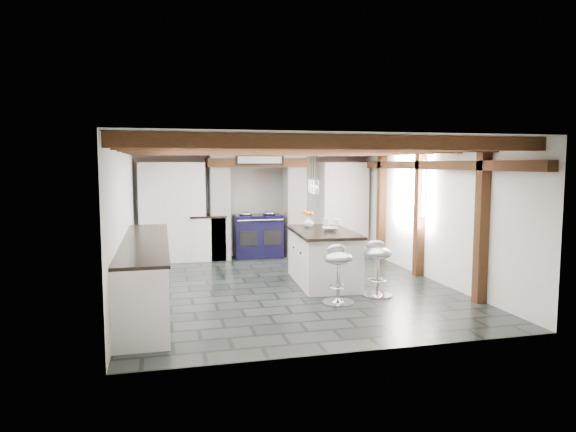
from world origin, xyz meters
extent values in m
plane|color=black|center=(0.00, 0.00, 0.00)|extent=(6.00, 6.00, 0.00)
plane|color=white|center=(0.00, 3.00, 1.15)|extent=(5.00, 0.00, 5.00)
plane|color=white|center=(-2.50, 0.00, 1.15)|extent=(0.00, 6.00, 6.00)
plane|color=white|center=(2.50, 0.00, 1.15)|extent=(0.00, 6.00, 6.00)
plane|color=white|center=(0.00, 0.00, 2.30)|extent=(6.00, 6.00, 0.00)
cube|color=white|center=(-0.80, 2.70, 0.95)|extent=(0.40, 0.60, 1.90)
cube|color=white|center=(0.80, 2.70, 0.95)|extent=(0.40, 0.60, 1.90)
cube|color=#4E2D16|center=(0.00, 2.70, 1.99)|extent=(2.10, 0.65, 0.18)
cube|color=white|center=(0.00, 2.70, 2.15)|extent=(2.00, 0.60, 0.31)
cube|color=black|center=(0.00, 2.38, 2.05)|extent=(1.00, 0.03, 0.22)
cube|color=silver|center=(0.00, 2.36, 2.05)|extent=(0.90, 0.01, 0.14)
cube|color=white|center=(-1.75, 2.70, 1.00)|extent=(1.30, 0.58, 2.00)
cube|color=white|center=(1.90, 2.70, 1.00)|extent=(1.00, 0.58, 2.00)
cube|color=white|center=(-2.20, -0.60, 0.44)|extent=(0.60, 3.80, 0.88)
cube|color=black|center=(-2.20, -0.60, 0.90)|extent=(0.64, 3.80, 0.04)
cube|color=white|center=(-1.05, 2.70, 0.44)|extent=(0.70, 0.60, 0.88)
cube|color=black|center=(-1.05, 2.70, 0.90)|extent=(0.74, 0.64, 0.04)
cube|color=#4E2D16|center=(2.42, 0.00, 1.95)|extent=(0.15, 5.80, 0.14)
plane|color=white|center=(2.48, 0.60, 1.55)|extent=(0.00, 0.90, 0.90)
cube|color=#4E2D16|center=(0.00, -2.60, 2.21)|extent=(5.00, 0.16, 0.16)
cube|color=#4E2D16|center=(0.00, -1.73, 2.21)|extent=(5.00, 0.16, 0.16)
cube|color=#4E2D16|center=(0.00, -0.87, 2.21)|extent=(5.00, 0.16, 0.16)
cube|color=#4E2D16|center=(0.00, 0.00, 2.21)|extent=(5.00, 0.16, 0.16)
cube|color=#4E2D16|center=(0.00, 0.87, 2.21)|extent=(5.00, 0.16, 0.16)
cube|color=#4E2D16|center=(0.00, 1.73, 2.21)|extent=(5.00, 0.16, 0.16)
cube|color=#4E2D16|center=(0.00, 2.60, 2.21)|extent=(5.00, 0.16, 0.16)
cube|color=#4E2D16|center=(2.42, -1.60, 1.15)|extent=(0.15, 0.15, 2.30)
cube|color=#4E2D16|center=(2.42, 0.20, 1.15)|extent=(0.15, 0.15, 2.30)
cube|color=#4E2D16|center=(2.42, 1.80, 1.15)|extent=(0.15, 0.15, 2.30)
cylinder|color=black|center=(0.45, -0.05, 1.93)|extent=(0.01, 0.01, 0.56)
cylinder|color=white|center=(0.45, -0.05, 1.60)|extent=(0.09, 0.09, 0.22)
cylinder|color=black|center=(0.50, 0.25, 1.93)|extent=(0.01, 0.01, 0.56)
cylinder|color=white|center=(0.50, 0.25, 1.60)|extent=(0.09, 0.09, 0.22)
cylinder|color=black|center=(0.55, 0.55, 1.93)|extent=(0.01, 0.01, 0.56)
cylinder|color=white|center=(0.55, 0.55, 1.60)|extent=(0.09, 0.09, 0.22)
cube|color=black|center=(0.00, 2.68, 0.45)|extent=(1.00, 0.60, 0.90)
ellipsoid|color=silver|center=(-0.25, 2.68, 0.93)|extent=(0.28, 0.28, 0.11)
ellipsoid|color=silver|center=(0.25, 2.68, 0.93)|extent=(0.28, 0.28, 0.11)
cylinder|color=silver|center=(0.00, 2.36, 0.82)|extent=(0.95, 0.03, 0.03)
cube|color=black|center=(-0.25, 2.38, 0.45)|extent=(0.35, 0.02, 0.30)
cube|color=black|center=(0.25, 2.38, 0.45)|extent=(0.35, 0.02, 0.30)
cube|color=white|center=(0.61, 0.07, 0.42)|extent=(0.96, 1.76, 0.83)
cube|color=black|center=(0.61, 0.07, 0.86)|extent=(1.04, 1.84, 0.05)
imported|color=white|center=(0.50, 0.55, 0.97)|extent=(0.18, 0.18, 0.18)
ellipsoid|color=orange|center=(0.50, 0.55, 1.12)|extent=(0.19, 0.19, 0.11)
cylinder|color=white|center=(0.77, 0.39, 0.97)|extent=(0.11, 0.11, 0.17)
imported|color=white|center=(0.70, -0.03, 0.91)|extent=(0.26, 0.26, 0.06)
cylinder|color=white|center=(0.85, 0.10, 0.93)|extent=(0.05, 0.05, 0.09)
cylinder|color=white|center=(0.85, 0.10, 0.98)|extent=(0.21, 0.21, 0.01)
cylinder|color=#CFBE8B|center=(0.85, 0.10, 1.02)|extent=(0.16, 0.16, 0.07)
cylinder|color=silver|center=(1.14, -0.94, 0.02)|extent=(0.45, 0.45, 0.03)
cone|color=silver|center=(1.14, -0.94, 0.06)|extent=(0.20, 0.20, 0.08)
cylinder|color=silver|center=(1.14, -0.94, 0.34)|extent=(0.05, 0.05, 0.56)
torus|color=silver|center=(1.14, -0.94, 0.25)|extent=(0.29, 0.29, 0.02)
ellipsoid|color=#9699A3|center=(1.14, -0.94, 0.65)|extent=(0.48, 0.48, 0.18)
ellipsoid|color=#9699A3|center=(1.16, -0.84, 0.76)|extent=(0.30, 0.16, 0.16)
cylinder|color=silver|center=(0.44, -1.19, 0.02)|extent=(0.45, 0.45, 0.03)
cone|color=silver|center=(0.44, -1.19, 0.06)|extent=(0.21, 0.21, 0.08)
cylinder|color=silver|center=(0.44, -1.19, 0.34)|extent=(0.05, 0.05, 0.56)
torus|color=silver|center=(0.44, -1.19, 0.25)|extent=(0.29, 0.29, 0.02)
ellipsoid|color=#9699A3|center=(0.44, -1.19, 0.66)|extent=(0.46, 0.46, 0.18)
ellipsoid|color=#9699A3|center=(0.42, -1.09, 0.76)|extent=(0.30, 0.15, 0.16)
camera|label=1|loc=(-1.95, -7.91, 1.98)|focal=32.00mm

